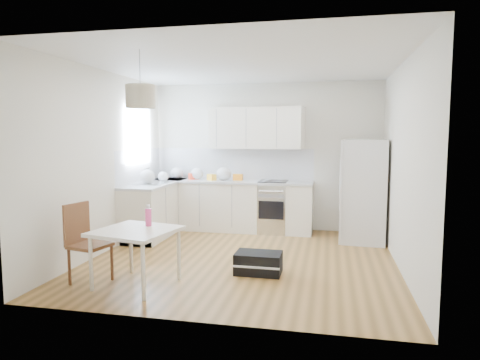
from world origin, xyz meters
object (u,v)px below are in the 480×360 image
at_px(dining_table, 136,235).
at_px(gym_bag, 259,263).
at_px(refrigerator, 365,191).
at_px(dining_chair, 90,244).

distance_m(dining_table, gym_bag, 1.57).
xyz_separation_m(refrigerator, gym_bag, (-1.43, -2.03, -0.70)).
distance_m(refrigerator, dining_table, 3.90).
xyz_separation_m(refrigerator, dining_table, (-2.75, -2.75, -0.24)).
bearing_deg(dining_chair, dining_table, 14.27).
height_order(refrigerator, gym_bag, refrigerator).
bearing_deg(dining_table, refrigerator, 56.74).
relative_size(dining_table, dining_chair, 1.05).
bearing_deg(refrigerator, dining_table, -130.26).
distance_m(dining_chair, gym_bag, 2.06).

